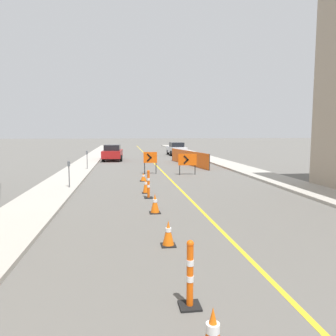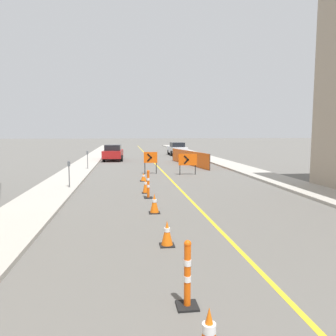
{
  "view_description": "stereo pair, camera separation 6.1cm",
  "coord_description": "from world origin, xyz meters",
  "px_view_note": "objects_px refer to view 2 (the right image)",
  "views": [
    {
      "loc": [
        -2.81,
        3.93,
        2.87
      ],
      "look_at": [
        -0.5,
        20.7,
        1.0
      ],
      "focal_mm": 35.0,
      "sensor_mm": 36.0,
      "label": 1
    },
    {
      "loc": [
        -2.75,
        3.92,
        2.87
      ],
      "look_at": [
        -0.5,
        20.7,
        1.0
      ],
      "focal_mm": 35.0,
      "sensor_mm": 36.0,
      "label": 2
    }
  ],
  "objects_px": {
    "parking_meter_near_curb": "(69,169)",
    "delineator_post_front": "(187,279)",
    "delineator_post_rear": "(148,186)",
    "parking_meter_far_curb": "(87,156)",
    "traffic_cone_fifth": "(146,185)",
    "parked_car_curb_mid": "(177,149)",
    "traffic_cone_fourth": "(154,203)",
    "parked_car_curb_near": "(113,153)",
    "traffic_cone_third": "(167,233)",
    "arrow_barricade_primary": "(151,159)",
    "arrow_barricade_secondary": "(188,160)",
    "traffic_cone_second": "(209,336)",
    "traffic_cone_farthest": "(143,177)"
  },
  "relations": [
    {
      "from": "traffic_cone_fourth",
      "to": "traffic_cone_second",
      "type": "bearing_deg",
      "value": -90.2
    },
    {
      "from": "arrow_barricade_secondary",
      "to": "parked_car_curb_mid",
      "type": "distance_m",
      "value": 18.59
    },
    {
      "from": "traffic_cone_fifth",
      "to": "parking_meter_far_curb",
      "type": "bearing_deg",
      "value": 110.93
    },
    {
      "from": "parked_car_curb_near",
      "to": "parking_meter_near_curb",
      "type": "distance_m",
      "value": 16.79
    },
    {
      "from": "traffic_cone_fourth",
      "to": "delineator_post_rear",
      "type": "distance_m",
      "value": 2.68
    },
    {
      "from": "traffic_cone_fifth",
      "to": "traffic_cone_second",
      "type": "bearing_deg",
      "value": -89.83
    },
    {
      "from": "traffic_cone_second",
      "to": "traffic_cone_third",
      "type": "xyz_separation_m",
      "value": [
        0.04,
        4.27,
        -0.04
      ]
    },
    {
      "from": "parked_car_curb_near",
      "to": "parked_car_curb_mid",
      "type": "distance_m",
      "value": 10.07
    },
    {
      "from": "traffic_cone_third",
      "to": "arrow_barricade_secondary",
      "type": "relative_size",
      "value": 0.46
    },
    {
      "from": "parked_car_curb_mid",
      "to": "traffic_cone_third",
      "type": "bearing_deg",
      "value": -102.12
    },
    {
      "from": "arrow_barricade_secondary",
      "to": "parking_meter_far_curb",
      "type": "xyz_separation_m",
      "value": [
        -6.94,
        3.41,
        0.11
      ]
    },
    {
      "from": "traffic_cone_second",
      "to": "traffic_cone_fourth",
      "type": "relative_size",
      "value": 1.05
    },
    {
      "from": "traffic_cone_second",
      "to": "parked_car_curb_near",
      "type": "bearing_deg",
      "value": 94.12
    },
    {
      "from": "parking_meter_near_curb",
      "to": "parking_meter_far_curb",
      "type": "xyz_separation_m",
      "value": [
        0.0,
        8.29,
        0.02
      ]
    },
    {
      "from": "parking_meter_near_curb",
      "to": "delineator_post_front",
      "type": "bearing_deg",
      "value": -72.14
    },
    {
      "from": "traffic_cone_second",
      "to": "traffic_cone_fifth",
      "type": "relative_size",
      "value": 0.99
    },
    {
      "from": "arrow_barricade_secondary",
      "to": "delineator_post_front",
      "type": "bearing_deg",
      "value": -97.33
    },
    {
      "from": "traffic_cone_third",
      "to": "parking_meter_far_curb",
      "type": "distance_m",
      "value": 17.36
    },
    {
      "from": "parked_car_curb_near",
      "to": "parking_meter_far_curb",
      "type": "height_order",
      "value": "parked_car_curb_near"
    },
    {
      "from": "traffic_cone_third",
      "to": "traffic_cone_second",
      "type": "bearing_deg",
      "value": -90.48
    },
    {
      "from": "delineator_post_front",
      "to": "parking_meter_far_curb",
      "type": "height_order",
      "value": "parking_meter_far_curb"
    },
    {
      "from": "traffic_cone_third",
      "to": "arrow_barricade_primary",
      "type": "bearing_deg",
      "value": 87.09
    },
    {
      "from": "parking_meter_near_curb",
      "to": "parking_meter_far_curb",
      "type": "bearing_deg",
      "value": 90.0
    },
    {
      "from": "delineator_post_rear",
      "to": "parking_meter_far_curb",
      "type": "xyz_separation_m",
      "value": [
        -3.74,
        10.86,
        0.55
      ]
    },
    {
      "from": "traffic_cone_fourth",
      "to": "delineator_post_front",
      "type": "height_order",
      "value": "delineator_post_front"
    },
    {
      "from": "parking_meter_near_curb",
      "to": "parking_meter_far_curb",
      "type": "height_order",
      "value": "parking_meter_far_curb"
    },
    {
      "from": "delineator_post_rear",
      "to": "parked_car_curb_near",
      "type": "relative_size",
      "value": 0.28
    },
    {
      "from": "traffic_cone_fourth",
      "to": "parked_car_curb_near",
      "type": "xyz_separation_m",
      "value": [
        -2.16,
        21.95,
        0.45
      ]
    },
    {
      "from": "arrow_barricade_primary",
      "to": "delineator_post_front",
      "type": "bearing_deg",
      "value": -89.81
    },
    {
      "from": "parked_car_curb_mid",
      "to": "parking_meter_far_curb",
      "type": "distance_m",
      "value": 17.63
    },
    {
      "from": "delineator_post_rear",
      "to": "parking_meter_far_curb",
      "type": "distance_m",
      "value": 11.5
    },
    {
      "from": "delineator_post_front",
      "to": "parking_meter_near_curb",
      "type": "height_order",
      "value": "parking_meter_near_curb"
    },
    {
      "from": "traffic_cone_third",
      "to": "delineator_post_rear",
      "type": "xyz_separation_m",
      "value": [
        -0.03,
        6.06,
        0.21
      ]
    },
    {
      "from": "traffic_cone_fifth",
      "to": "parking_meter_near_curb",
      "type": "height_order",
      "value": "parking_meter_near_curb"
    },
    {
      "from": "parked_car_curb_near",
      "to": "traffic_cone_third",
      "type": "bearing_deg",
      "value": -82.13
    },
    {
      "from": "arrow_barricade_secondary",
      "to": "parking_meter_far_curb",
      "type": "relative_size",
      "value": 1.03
    },
    {
      "from": "delineator_post_front",
      "to": "arrow_barricade_primary",
      "type": "xyz_separation_m",
      "value": [
        0.78,
        17.26,
        0.57
      ]
    },
    {
      "from": "traffic_cone_second",
      "to": "arrow_barricade_primary",
      "type": "xyz_separation_m",
      "value": [
        0.76,
        18.59,
        0.69
      ]
    },
    {
      "from": "traffic_cone_fifth",
      "to": "parked_car_curb_mid",
      "type": "bearing_deg",
      "value": 77.48
    },
    {
      "from": "arrow_barricade_secondary",
      "to": "parking_meter_near_curb",
      "type": "bearing_deg",
      "value": -141.13
    },
    {
      "from": "traffic_cone_fourth",
      "to": "parked_car_curb_mid",
      "type": "distance_m",
      "value": 29.09
    },
    {
      "from": "arrow_barricade_secondary",
      "to": "traffic_cone_second",
      "type": "bearing_deg",
      "value": -96.48
    },
    {
      "from": "delineator_post_front",
      "to": "parked_car_curb_near",
      "type": "relative_size",
      "value": 0.26
    },
    {
      "from": "traffic_cone_second",
      "to": "arrow_barricade_secondary",
      "type": "bearing_deg",
      "value": 79.81
    },
    {
      "from": "traffic_cone_third",
      "to": "delineator_post_rear",
      "type": "bearing_deg",
      "value": 90.3
    },
    {
      "from": "traffic_cone_farthest",
      "to": "delineator_post_front",
      "type": "height_order",
      "value": "delineator_post_front"
    },
    {
      "from": "traffic_cone_fourth",
      "to": "delineator_post_front",
      "type": "bearing_deg",
      "value": -90.35
    },
    {
      "from": "traffic_cone_second",
      "to": "parking_meter_far_curb",
      "type": "relative_size",
      "value": 0.54
    },
    {
      "from": "traffic_cone_fourth",
      "to": "arrow_barricade_primary",
      "type": "xyz_separation_m",
      "value": [
        0.74,
        10.93,
        0.71
      ]
    },
    {
      "from": "traffic_cone_third",
      "to": "delineator_post_rear",
      "type": "height_order",
      "value": "delineator_post_rear"
    }
  ]
}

